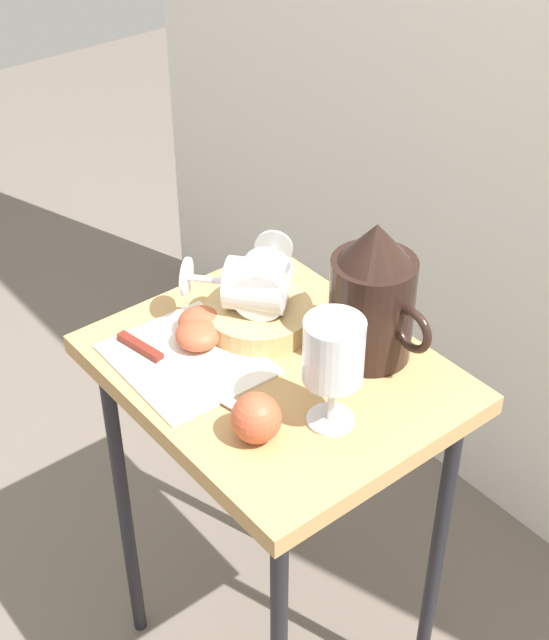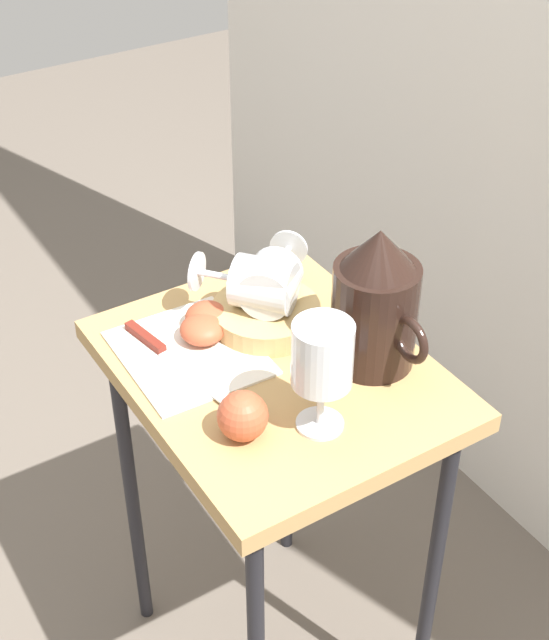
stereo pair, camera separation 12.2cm
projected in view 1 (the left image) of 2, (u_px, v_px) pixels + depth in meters
The scene contains 11 objects.
table at pixel (274, 410), 1.38m from camera, with size 0.50×0.40×0.70m.
linen_napkin at pixel (187, 359), 1.33m from camera, with size 0.22×0.19×0.00m, color silver.
basket_tray at pixel (259, 316), 1.39m from camera, with size 0.16×0.16×0.04m, color tan.
pitcher at pixel (372, 304), 1.30m from camera, with size 0.17×0.12×0.21m.
wine_glass_upright at pixel (333, 356), 1.17m from camera, with size 0.08×0.08×0.16m.
wine_glass_tipped_near at pixel (254, 285), 1.36m from camera, with size 0.16×0.15×0.08m.
wine_glass_tipped_far at pixel (263, 282), 1.36m from camera, with size 0.15×0.15×0.08m.
apple_half_left at pixel (201, 322), 1.37m from camera, with size 0.07×0.07×0.04m, color #C15133.
apple_half_right at pixel (198, 335), 1.35m from camera, with size 0.07×0.07×0.04m, color #C15133.
apple_whole at pixel (256, 418), 1.19m from camera, with size 0.07×0.07×0.07m, color #C15133.
knife at pixel (160, 360), 1.32m from camera, with size 0.24×0.06×0.01m.
Camera 1 is at (0.80, -0.65, 1.54)m, focal length 52.32 mm.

